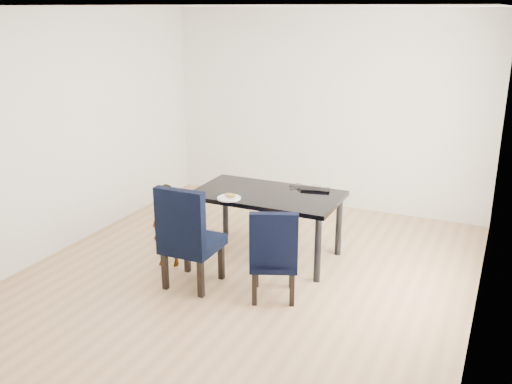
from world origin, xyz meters
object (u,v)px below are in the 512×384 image
at_px(chair_left, 193,235).
at_px(child, 168,226).
at_px(laptop, 316,188).
at_px(dining_table, 267,225).
at_px(plate, 229,198).
at_px(chair_right, 274,252).

bearing_deg(chair_left, child, 148.73).
bearing_deg(laptop, dining_table, 27.75).
bearing_deg(laptop, plate, 32.90).
bearing_deg(chair_right, dining_table, 95.32).
bearing_deg(plate, chair_left, -100.43).
relative_size(chair_right, child, 1.03).
height_order(dining_table, laptop, laptop).
relative_size(chair_right, plate, 3.67).
relative_size(chair_right, laptop, 2.89).
height_order(plate, laptop, laptop).
xyz_separation_m(chair_left, child, (-0.48, 0.29, -0.08)).
distance_m(chair_left, child, 0.57).
xyz_separation_m(chair_left, plate, (0.11, 0.59, 0.22)).
xyz_separation_m(dining_table, plate, (-0.29, -0.35, 0.38)).
height_order(chair_right, child, chair_right).
distance_m(chair_right, laptop, 1.23).
height_order(dining_table, plate, plate).
distance_m(child, plate, 0.73).
relative_size(dining_table, chair_right, 1.72).
height_order(chair_left, child, chair_left).
height_order(dining_table, child, child).
relative_size(dining_table, child, 1.77).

